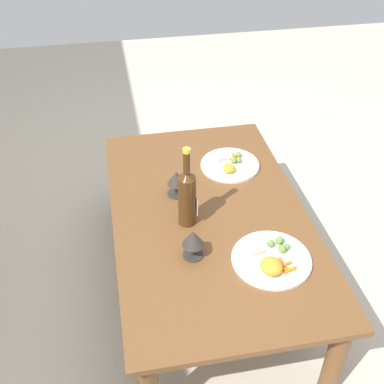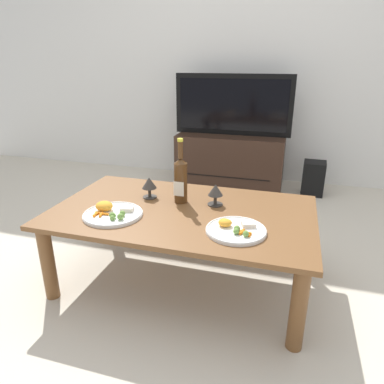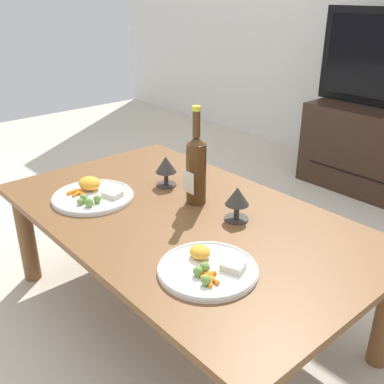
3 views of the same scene
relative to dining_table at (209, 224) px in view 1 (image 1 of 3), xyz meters
The scene contains 7 objects.
ground_plane 0.37m from the dining_table, ahead, with size 6.40×6.40×0.00m, color beige.
dining_table is the anchor object (origin of this frame).
wine_bottle 0.23m from the dining_table, 112.01° to the left, with size 0.07×0.07×0.35m.
goblet_left 0.29m from the dining_table, 154.14° to the left, with size 0.08×0.08×0.12m.
goblet_right 0.23m from the dining_table, 36.70° to the left, with size 0.08×0.08×0.12m.
dinner_plate_left 0.37m from the dining_table, 152.23° to the right, with size 0.30×0.30×0.06m.
dinner_plate_right 0.36m from the dining_table, 28.40° to the right, with size 0.28×0.28×0.05m.
Camera 1 is at (-1.49, 0.35, 1.74)m, focal length 45.08 mm.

